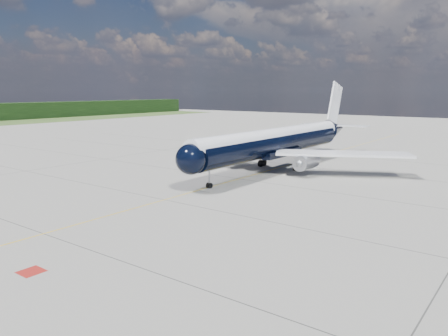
{
  "coord_description": "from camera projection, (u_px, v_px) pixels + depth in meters",
  "views": [
    {
      "loc": [
        34.56,
        -24.79,
        12.4
      ],
      "look_at": [
        6.45,
        12.77,
        4.0
      ],
      "focal_mm": 35.0,
      "sensor_mm": 36.0,
      "label": 1
    }
  ],
  "objects": [
    {
      "name": "ground",
      "position": [
        258.0,
        173.0,
        65.75
      ],
      "size": [
        320.0,
        320.0,
        0.0
      ],
      "primitive_type": "plane",
      "color": "gray",
      "rests_on": "ground"
    },
    {
      "name": "taxiway_centerline",
      "position": [
        239.0,
        179.0,
        61.81
      ],
      "size": [
        0.16,
        160.0,
        0.01
      ],
      "primitive_type": "cube",
      "color": "#E0B10B",
      "rests_on": "ground"
    },
    {
      "name": "red_marking",
      "position": [
        31.0,
        272.0,
        30.22
      ],
      "size": [
        1.6,
        1.6,
        0.01
      ],
      "primitive_type": "cube",
      "color": "maroon",
      "rests_on": "ground"
    },
    {
      "name": "main_airliner",
      "position": [
        279.0,
        141.0,
        69.28
      ],
      "size": [
        40.2,
        48.78,
        14.13
      ],
      "rotation": [
        0.0,
        0.0,
        -0.0
      ],
      "color": "black",
      "rests_on": "ground"
    }
  ]
}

